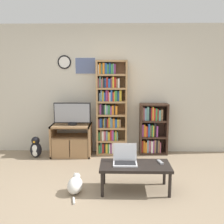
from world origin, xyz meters
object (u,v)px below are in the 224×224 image
at_px(bookshelf_short, 152,129).
at_px(coffee_table, 135,167).
at_px(remote_near_laptop, 160,162).
at_px(cat, 75,185).
at_px(laptop, 125,159).
at_px(penguin_figurine, 36,148).
at_px(tv_stand, 72,140).
at_px(television, 72,114).
at_px(bookshelf_tall, 110,109).

relative_size(bookshelf_short, coffee_table, 1.04).
height_order(remote_near_laptop, cat, remote_near_laptop).
height_order(laptop, penguin_figurine, laptop).
bearing_deg(penguin_figurine, tv_stand, 11.80).
distance_m(laptop, penguin_figurine, 2.18).
height_order(bookshelf_short, laptop, bookshelf_short).
xyz_separation_m(tv_stand, bookshelf_short, (1.62, 0.16, 0.19)).
height_order(bookshelf_short, cat, bookshelf_short).
height_order(television, remote_near_laptop, television).
distance_m(tv_stand, television, 0.53).
bearing_deg(penguin_figurine, coffee_table, -36.61).
distance_m(television, laptop, 1.81).
relative_size(bookshelf_tall, bookshelf_short, 1.82).
xyz_separation_m(tv_stand, penguin_figurine, (-0.68, -0.14, -0.13)).
bearing_deg(coffee_table, bookshelf_tall, 103.39).
bearing_deg(bookshelf_short, cat, -125.85).
height_order(bookshelf_tall, laptop, bookshelf_tall).
distance_m(coffee_table, laptop, 0.19).
relative_size(laptop, remote_near_laptop, 2.04).
distance_m(tv_stand, bookshelf_tall, 0.99).
distance_m(television, penguin_figurine, 0.98).
bearing_deg(television, coffee_table, -52.94).
distance_m(cat, penguin_figurine, 1.79).
bearing_deg(penguin_figurine, bookshelf_short, 7.53).
xyz_separation_m(bookshelf_short, penguin_figurine, (-2.30, -0.30, -0.32)).
height_order(bookshelf_tall, coffee_table, bookshelf_tall).
relative_size(television, penguin_figurine, 1.74).
distance_m(television, bookshelf_tall, 0.76).
xyz_separation_m(television, bookshelf_tall, (0.75, 0.15, 0.07)).
bearing_deg(bookshelf_short, tv_stand, -174.30).
bearing_deg(bookshelf_tall, penguin_figurine, -169.12).
bearing_deg(television, penguin_figurine, -169.28).
height_order(remote_near_laptop, penguin_figurine, penguin_figurine).
xyz_separation_m(coffee_table, remote_near_laptop, (0.36, 0.08, 0.05)).
height_order(tv_stand, television, television).
distance_m(tv_stand, cat, 1.67).
bearing_deg(coffee_table, bookshelf_short, 74.94).
xyz_separation_m(television, remote_near_laptop, (1.50, -1.43, -0.46)).
distance_m(bookshelf_tall, remote_near_laptop, 1.82).
xyz_separation_m(coffee_table, laptop, (-0.14, 0.05, 0.11)).
distance_m(coffee_table, remote_near_laptop, 0.38).
height_order(tv_stand, remote_near_laptop, tv_stand).
bearing_deg(laptop, television, 124.64).
distance_m(television, cat, 1.80).
xyz_separation_m(tv_stand, bookshelf_tall, (0.77, 0.14, 0.60)).
bearing_deg(laptop, remote_near_laptop, 3.62).
xyz_separation_m(bookshelf_tall, cat, (-0.44, -1.76, -0.80)).
bearing_deg(coffee_table, tv_stand, 127.60).
distance_m(bookshelf_short, penguin_figurine, 2.34).
bearing_deg(laptop, bookshelf_short, 70.24).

